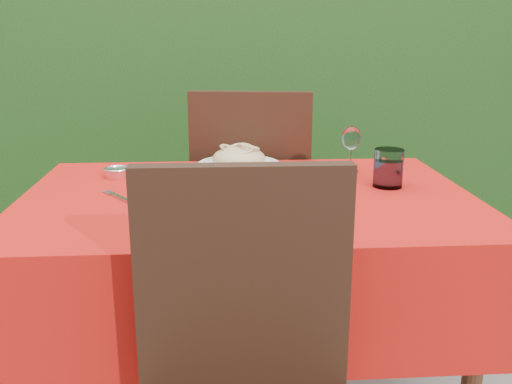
{
  "coord_description": "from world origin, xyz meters",
  "views": [
    {
      "loc": [
        -0.08,
        -1.54,
        1.19
      ],
      "look_at": [
        0.02,
        -0.05,
        0.77
      ],
      "focal_mm": 40.0,
      "sensor_mm": 36.0,
      "label": 1
    }
  ],
  "objects": [
    {
      "name": "water_glass",
      "position": [
        0.41,
        0.05,
        0.8
      ],
      "size": [
        0.09,
        0.09,
        0.11
      ],
      "color": "silver",
      "rests_on": "dining_table"
    },
    {
      "name": "chair_far",
      "position": [
        0.05,
        0.61,
        0.56
      ],
      "size": [
        0.5,
        0.5,
        0.98
      ],
      "rotation": [
        0.0,
        0.0,
        3.0
      ],
      "color": "black",
      "rests_on": "ground"
    },
    {
      "name": "wine_glass",
      "position": [
        0.35,
        0.24,
        0.85
      ],
      "size": [
        0.06,
        0.06,
        0.15
      ],
      "color": "silver",
      "rests_on": "dining_table"
    },
    {
      "name": "dining_table",
      "position": [
        0.0,
        0.0,
        0.6
      ],
      "size": [
        1.26,
        0.86,
        0.75
      ],
      "color": "#492B17",
      "rests_on": "ground"
    },
    {
      "name": "fork",
      "position": [
        -0.34,
        -0.03,
        0.75
      ],
      "size": [
        0.13,
        0.17,
        0.0
      ],
      "primitive_type": "cube",
      "rotation": [
        0.0,
        0.0,
        0.63
      ],
      "color": "#AFAEB5",
      "rests_on": "dining_table"
    },
    {
      "name": "steel_ramekin",
      "position": [
        -0.4,
        0.22,
        0.76
      ],
      "size": [
        0.07,
        0.07,
        0.03
      ],
      "primitive_type": "cylinder",
      "color": "silver",
      "rests_on": "dining_table"
    },
    {
      "name": "hedge",
      "position": [
        0.0,
        1.55,
        0.92
      ],
      "size": [
        3.2,
        0.55,
        1.78
      ],
      "color": "black",
      "rests_on": "ground"
    },
    {
      "name": "pizza_plate",
      "position": [
        -0.03,
        -0.14,
        0.78
      ],
      "size": [
        0.34,
        0.34,
        0.06
      ],
      "rotation": [
        0.0,
        0.0,
        -0.09
      ],
      "color": "silver",
      "rests_on": "dining_table"
    },
    {
      "name": "pasta_plate",
      "position": [
        -0.01,
        0.28,
        0.78
      ],
      "size": [
        0.28,
        0.28,
        0.08
      ],
      "rotation": [
        0.0,
        0.0,
        0.25
      ],
      "color": "silver",
      "rests_on": "dining_table"
    }
  ]
}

